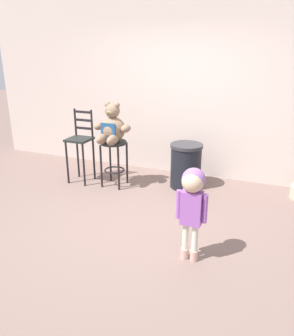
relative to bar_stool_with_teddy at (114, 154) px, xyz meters
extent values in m
plane|color=#775F57|center=(0.70, -0.99, -0.52)|extent=(24.00, 24.00, 0.00)
cube|color=beige|center=(0.70, 1.10, 1.16)|extent=(7.23, 0.30, 3.35)
cylinder|color=black|center=(0.00, 0.00, 0.18)|extent=(0.40, 0.40, 0.04)
cylinder|color=black|center=(-0.15, -0.15, -0.18)|extent=(0.03, 0.03, 0.68)
cylinder|color=black|center=(0.15, -0.15, -0.18)|extent=(0.03, 0.03, 0.68)
cylinder|color=black|center=(-0.15, 0.15, -0.18)|extent=(0.03, 0.03, 0.68)
cylinder|color=black|center=(0.15, 0.15, -0.18)|extent=(0.03, 0.03, 0.68)
torus|color=black|center=(0.00, 0.00, -0.27)|extent=(0.32, 0.32, 0.02)
sphere|color=#866C54|center=(0.00, 0.00, 0.39)|extent=(0.37, 0.37, 0.37)
cube|color=navy|center=(0.00, -0.15, 0.40)|extent=(0.23, 0.03, 0.22)
sphere|color=#866C54|center=(0.00, 0.00, 0.67)|extent=(0.22, 0.22, 0.22)
ellipsoid|color=olive|center=(0.00, -0.09, 0.66)|extent=(0.09, 0.07, 0.06)
sphere|color=black|center=(0.00, -0.12, 0.66)|extent=(0.03, 0.03, 0.03)
sphere|color=#866C54|center=(-0.08, 0.00, 0.76)|extent=(0.09, 0.09, 0.09)
sphere|color=#866C54|center=(0.08, 0.00, 0.76)|extent=(0.09, 0.09, 0.09)
ellipsoid|color=#866C54|center=(-0.23, -0.03, 0.43)|extent=(0.13, 0.21, 0.12)
ellipsoid|color=#866C54|center=(0.23, -0.03, 0.43)|extent=(0.13, 0.21, 0.12)
ellipsoid|color=#866C54|center=(-0.08, -0.18, 0.28)|extent=(0.13, 0.32, 0.15)
ellipsoid|color=#866C54|center=(0.08, -0.18, 0.28)|extent=(0.13, 0.32, 0.15)
cylinder|color=#D0A394|center=(1.59, -1.50, -0.46)|extent=(0.08, 0.08, 0.12)
cylinder|color=beige|center=(1.59, -1.50, -0.25)|extent=(0.06, 0.06, 0.30)
cylinder|color=#D0A394|center=(1.69, -1.50, -0.46)|extent=(0.08, 0.08, 0.12)
cylinder|color=beige|center=(1.69, -1.50, -0.25)|extent=(0.06, 0.06, 0.30)
cube|color=#9856B0|center=(1.64, -1.50, 0.07)|extent=(0.21, 0.12, 0.35)
cylinder|color=#9856B0|center=(1.50, -1.50, 0.09)|extent=(0.05, 0.05, 0.30)
cylinder|color=#9856B0|center=(1.77, -1.50, 0.09)|extent=(0.05, 0.05, 0.30)
sphere|color=#D8B293|center=(1.64, -1.50, 0.35)|extent=(0.22, 0.22, 0.22)
sphere|color=#9460A8|center=(1.64, -1.48, 0.36)|extent=(0.23, 0.23, 0.23)
cylinder|color=black|center=(1.06, 0.35, -0.20)|extent=(0.47, 0.47, 0.64)
cylinder|color=#2D2D33|center=(1.06, 0.35, 0.15)|extent=(0.50, 0.50, 0.05)
cube|color=black|center=(-0.58, -0.06, 0.19)|extent=(0.36, 0.36, 0.03)
cylinder|color=black|center=(-0.73, -0.21, -0.17)|extent=(0.03, 0.03, 0.69)
cylinder|color=black|center=(-0.42, -0.21, -0.17)|extent=(0.03, 0.03, 0.69)
cylinder|color=black|center=(-0.73, 0.10, -0.17)|extent=(0.03, 0.03, 0.69)
cylinder|color=black|center=(-0.42, 0.10, -0.17)|extent=(0.03, 0.03, 0.69)
cylinder|color=black|center=(-0.73, 0.10, 0.42)|extent=(0.03, 0.03, 0.43)
cylinder|color=black|center=(-0.42, 0.10, 0.42)|extent=(0.03, 0.03, 0.43)
cube|color=black|center=(-0.58, 0.10, 0.34)|extent=(0.31, 0.02, 0.04)
cube|color=black|center=(-0.58, 0.10, 0.47)|extent=(0.31, 0.02, 0.04)
cube|color=black|center=(-0.58, 0.10, 0.60)|extent=(0.31, 0.02, 0.04)
camera|label=1|loc=(2.36, -4.44, 1.56)|focal=36.17mm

